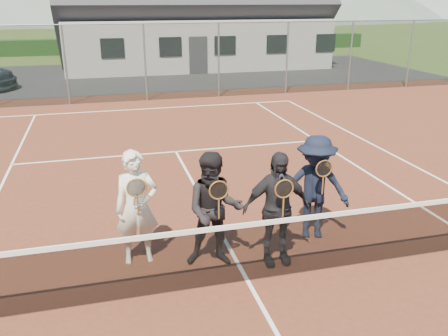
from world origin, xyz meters
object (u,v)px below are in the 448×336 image
(tennis_net, at_px, (248,250))
(player_b, at_px, (214,210))
(player_c, at_px, (276,209))
(player_d, at_px, (315,187))
(player_a, at_px, (137,208))

(tennis_net, bearing_deg, player_b, 118.86)
(player_c, bearing_deg, player_b, 168.34)
(player_b, distance_m, player_c, 0.93)
(player_c, xyz_separation_m, player_d, (0.93, 0.64, -0.00))
(player_b, xyz_separation_m, player_d, (1.85, 0.45, -0.00))
(player_a, bearing_deg, tennis_net, -34.51)
(tennis_net, distance_m, player_b, 0.80)
(player_a, distance_m, player_b, 1.18)
(player_c, bearing_deg, player_d, 34.33)
(player_b, bearing_deg, player_c, -11.66)
(player_c, bearing_deg, tennis_net, -143.37)
(tennis_net, relative_size, player_a, 6.49)
(player_d, bearing_deg, player_b, -166.34)
(player_b, bearing_deg, player_a, 160.95)
(player_a, distance_m, player_c, 2.11)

